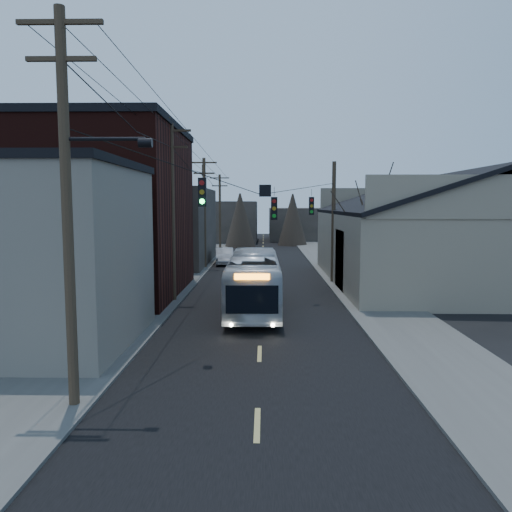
# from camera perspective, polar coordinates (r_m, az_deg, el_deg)

# --- Properties ---
(ground) EXTENTS (160.00, 160.00, 0.00)m
(ground) POSITION_cam_1_polar(r_m,az_deg,el_deg) (11.43, -0.02, -22.94)
(ground) COLOR black
(ground) RESTS_ON ground
(road_surface) EXTENTS (9.00, 110.00, 0.02)m
(road_surface) POSITION_cam_1_polar(r_m,az_deg,el_deg) (40.39, 0.71, -1.96)
(road_surface) COLOR black
(road_surface) RESTS_ON ground
(sidewalk_left) EXTENTS (4.00, 110.00, 0.12)m
(sidewalk_left) POSITION_cam_1_polar(r_m,az_deg,el_deg) (40.93, -8.43, -1.85)
(sidewalk_left) COLOR #474744
(sidewalk_left) RESTS_ON ground
(sidewalk_right) EXTENTS (4.00, 110.00, 0.12)m
(sidewalk_right) POSITION_cam_1_polar(r_m,az_deg,el_deg) (40.88, 9.87, -1.88)
(sidewalk_right) COLOR #474744
(sidewalk_right) RESTS_ON ground
(building_clapboard) EXTENTS (8.00, 8.00, 7.00)m
(building_clapboard) POSITION_cam_1_polar(r_m,az_deg,el_deg) (21.21, -24.67, -0.11)
(building_clapboard) COLOR slate
(building_clapboard) RESTS_ON ground
(building_brick) EXTENTS (10.00, 12.00, 10.00)m
(building_brick) POSITION_cam_1_polar(r_m,az_deg,el_deg) (31.70, -17.81, 4.67)
(building_brick) COLOR black
(building_brick) RESTS_ON ground
(building_left_far) EXTENTS (9.00, 14.00, 7.00)m
(building_left_far) POSITION_cam_1_polar(r_m,az_deg,el_deg) (47.06, -10.91, 3.31)
(building_left_far) COLOR #342F29
(building_left_far) RESTS_ON ground
(warehouse) EXTENTS (16.16, 20.60, 7.73)m
(warehouse) POSITION_cam_1_polar(r_m,az_deg,el_deg) (37.40, 21.03, 1.16)
(warehouse) COLOR gray
(warehouse) RESTS_ON ground
(building_far_left) EXTENTS (10.00, 12.00, 6.00)m
(building_far_left) POSITION_cam_1_polar(r_m,az_deg,el_deg) (75.31, -3.74, 3.95)
(building_far_left) COLOR #342F29
(building_far_left) RESTS_ON ground
(building_far_right) EXTENTS (12.00, 14.00, 5.00)m
(building_far_right) POSITION_cam_1_polar(r_m,az_deg,el_deg) (80.36, 5.85, 3.69)
(building_far_right) COLOR #342F29
(building_far_right) RESTS_ON ground
(bare_tree) EXTENTS (0.40, 0.40, 7.20)m
(bare_tree) POSITION_cam_1_polar(r_m,az_deg,el_deg) (30.73, 12.85, 2.16)
(bare_tree) COLOR black
(bare_tree) RESTS_ON ground
(utility_lines) EXTENTS (11.24, 45.28, 10.50)m
(utility_lines) POSITION_cam_1_polar(r_m,az_deg,el_deg) (34.32, -4.54, 4.92)
(utility_lines) COLOR #382B1E
(utility_lines) RESTS_ON ground
(bus) EXTENTS (2.62, 10.93, 3.04)m
(bus) POSITION_cam_1_polar(r_m,az_deg,el_deg) (26.22, -0.23, -2.88)
(bus) COLOR silver
(bus) RESTS_ON ground
(parked_car) EXTENTS (2.07, 4.75, 1.52)m
(parked_car) POSITION_cam_1_polar(r_m,az_deg,el_deg) (46.35, -3.63, -0.03)
(parked_car) COLOR #A0A2A8
(parked_car) RESTS_ON ground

